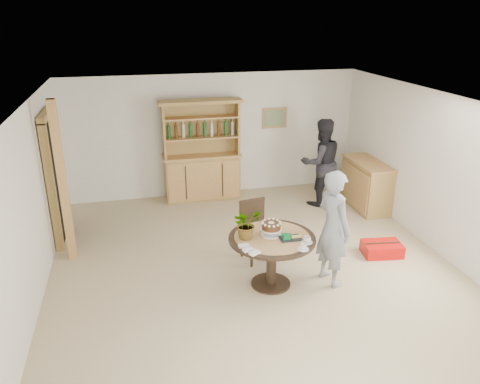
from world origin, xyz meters
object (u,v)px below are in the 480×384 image
hutch (202,166)px  dining_chair (255,226)px  dining_table (272,247)px  sideboard (366,185)px  red_suitcase (382,249)px  adult_person (321,162)px  teen_boy (333,228)px

hutch → dining_chair: 2.72m
dining_chair → dining_table: bearing=-99.9°
sideboard → red_suitcase: 1.99m
sideboard → red_suitcase: (-0.65, -1.84, -0.37)m
adult_person → dining_chair: bearing=40.3°
dining_chair → red_suitcase: size_ratio=1.46×
dining_chair → teen_boy: (0.87, -0.93, 0.31)m
teen_boy → red_suitcase: 1.45m
sideboard → dining_table: 3.47m
dining_chair → adult_person: (1.83, 1.83, 0.33)m
red_suitcase → sideboard: bearing=78.4°
dining_chair → adult_person: bearing=34.0°
dining_table → teen_boy: (0.85, -0.10, 0.24)m
adult_person → red_suitcase: (0.16, -2.23, -0.77)m
sideboard → red_suitcase: bearing=-109.4°
teen_boy → adult_person: 2.92m
teen_boy → adult_person: (0.96, 2.76, 0.03)m
sideboard → teen_boy: 2.99m
adult_person → red_suitcase: size_ratio=2.68×
dining_table → adult_person: (1.81, 2.66, 0.26)m
sideboard → dining_chair: size_ratio=1.33×
adult_person → sideboard: bearing=149.9°
hutch → dining_table: bearing=-83.3°
hutch → dining_chair: (0.40, -2.68, -0.15)m
hutch → sideboard: hutch is taller
sideboard → teen_boy: size_ratio=0.75×
dining_table → teen_boy: teen_boy is taller
dining_chair → red_suitcase: bearing=-22.3°
sideboard → dining_table: size_ratio=1.05×
hutch → dining_chair: bearing=-81.6°
teen_boy → adult_person: adult_person is taller
teen_boy → red_suitcase: size_ratio=2.59×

